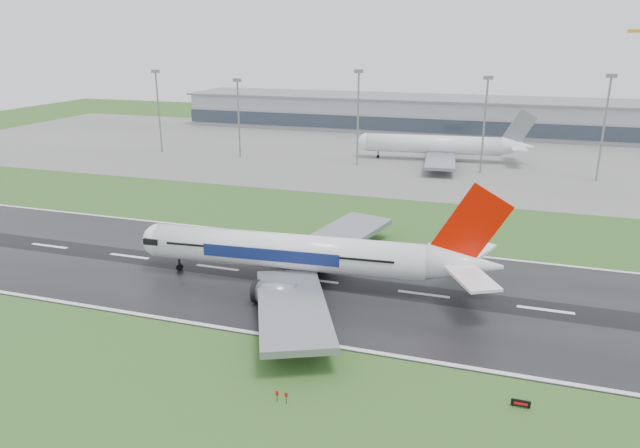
% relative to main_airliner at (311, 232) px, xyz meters
% --- Properties ---
extents(ground, '(520.00, 520.00, 0.00)m').
position_rel_main_airliner_xyz_m(ground, '(0.16, 1.38, -9.85)').
color(ground, '#2A531E').
rests_on(ground, ground).
extents(runway, '(400.00, 45.00, 0.10)m').
position_rel_main_airliner_xyz_m(runway, '(0.16, 1.38, -9.80)').
color(runway, black).
rests_on(runway, ground).
extents(apron, '(400.00, 130.00, 0.08)m').
position_rel_main_airliner_xyz_m(apron, '(0.16, 126.38, -9.81)').
color(apron, slate).
rests_on(apron, ground).
extents(terminal, '(240.00, 36.00, 15.00)m').
position_rel_main_airliner_xyz_m(terminal, '(0.16, 186.38, -2.35)').
color(terminal, '#93949D').
rests_on(terminal, ground).
extents(main_airliner, '(70.58, 67.68, 19.49)m').
position_rel_main_airliner_xyz_m(main_airliner, '(0.00, 0.00, 0.00)').
color(main_airliner, white).
rests_on(main_airliner, runway).
extents(parked_airliner, '(68.11, 64.22, 18.41)m').
position_rel_main_airliner_xyz_m(parked_airliner, '(9.05, 117.93, -0.56)').
color(parked_airliner, white).
rests_on(parked_airliner, apron).
extents(runway_sign, '(2.29, 0.83, 1.04)m').
position_rel_main_airliner_xyz_m(runway_sign, '(36.02, -27.48, -9.33)').
color(runway_sign, black).
rests_on(runway_sign, ground).
extents(floodmast_0, '(0.64, 0.64, 29.81)m').
position_rel_main_airliner_xyz_m(floodmast_0, '(-95.36, 101.38, 5.06)').
color(floodmast_0, gray).
rests_on(floodmast_0, ground).
extents(floodmast_1, '(0.64, 0.64, 27.36)m').
position_rel_main_airliner_xyz_m(floodmast_1, '(-62.05, 101.38, 3.83)').
color(floodmast_1, gray).
rests_on(floodmast_1, ground).
extents(floodmast_2, '(0.64, 0.64, 31.20)m').
position_rel_main_airliner_xyz_m(floodmast_2, '(-17.36, 101.38, 5.75)').
color(floodmast_2, gray).
rests_on(floodmast_2, ground).
extents(floodmast_3, '(0.64, 0.64, 29.97)m').
position_rel_main_airliner_xyz_m(floodmast_3, '(24.31, 101.38, 5.14)').
color(floodmast_3, gray).
rests_on(floodmast_3, ground).
extents(floodmast_4, '(0.64, 0.64, 31.20)m').
position_rel_main_airliner_xyz_m(floodmast_4, '(59.23, 101.38, 5.75)').
color(floodmast_4, gray).
rests_on(floodmast_4, ground).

